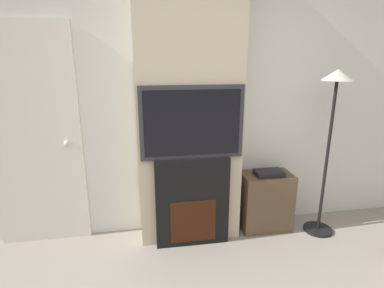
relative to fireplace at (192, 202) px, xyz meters
The scene contains 7 objects.
wall_back 0.98m from the fireplace, 90.00° to the left, with size 6.00×0.06×2.70m.
chimney_breast 0.94m from the fireplace, 90.00° to the left, with size 0.95×0.31×2.70m.
fireplace is the anchor object (origin of this frame).
television 0.76m from the fireplace, 90.00° to the right, with size 0.91×0.07×0.65m.
floor_lamp 1.54m from the fireplace, ahead, with size 0.29×0.29×1.63m.
media_stand 0.81m from the fireplace, ahead, with size 0.51×0.31×0.65m.
entry_door 1.54m from the fireplace, 168.44° to the left, with size 0.81×0.09×2.04m.
Camera 1 is at (-0.42, -0.83, 1.71)m, focal length 28.00 mm.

